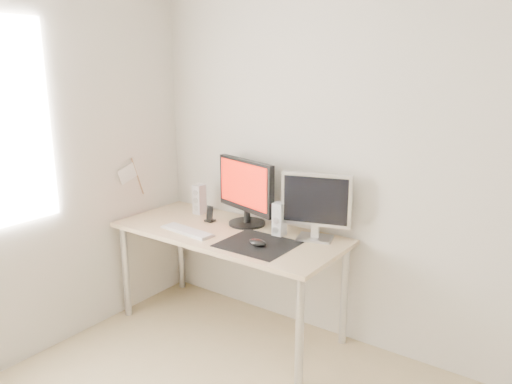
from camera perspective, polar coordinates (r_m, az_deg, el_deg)
The scene contains 11 objects.
wall_back at distance 3.13m, azimuth 14.57°, elevation 3.27°, with size 3.50×3.50×0.00m, color beige.
mousepad at distance 3.15m, azimuth 0.17°, elevation -5.98°, with size 0.45×0.40×0.00m, color black.
mouse at distance 3.11m, azimuth 0.15°, elevation -5.81°, with size 0.12×0.07×0.04m, color black.
desk at distance 3.42m, azimuth -3.15°, elevation -5.70°, with size 1.60×0.70×0.73m.
main_monitor at distance 3.45m, azimuth -1.17°, elevation 0.26°, with size 0.54×0.32×0.47m.
second_monitor at distance 3.19m, azimuth 6.87°, elevation -1.29°, with size 0.44×0.22×0.43m.
speaker_left at distance 3.77m, azimuth -6.50°, elevation -0.84°, with size 0.07×0.09×0.22m.
speaker_right at distance 3.28m, azimuth 2.70°, elevation -3.11°, with size 0.07×0.09×0.22m.
keyboard at distance 3.40m, azimuth -7.87°, elevation -4.43°, with size 0.43×0.16×0.02m.
phone_dock at distance 3.59m, azimuth -5.29°, elevation -2.83°, with size 0.07×0.06×0.12m.
pennant at distance 3.75m, azimuth -14.12°, elevation 1.98°, with size 0.01×0.23×0.29m.
Camera 1 is at (1.08, -1.12, 1.85)m, focal length 35.00 mm.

